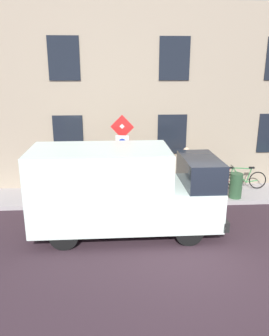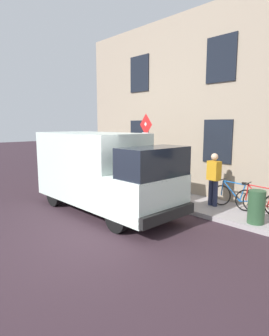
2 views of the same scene
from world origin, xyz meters
name	(u,v)px [view 1 (image 1 of 2)]	position (x,y,z in m)	size (l,w,h in m)	color
ground_plane	(204,260)	(0.00, 0.00, 0.00)	(80.00, 80.00, 0.00)	#35242C
sidewalk_slab	(174,195)	(4.26, 0.00, 0.07)	(1.81, 16.17, 0.14)	#A49D9D
building_facade	(171,100)	(5.52, 0.00, 3.42)	(0.75, 14.17, 6.83)	tan
sign_post_stacked	(122,150)	(3.56, 1.92, 1.98)	(0.20, 0.55, 2.89)	#474C47
delivery_van	(122,188)	(1.66, 1.99, 1.33)	(2.03, 5.34, 2.50)	silver
bicycle_green	(244,179)	(4.62, -2.75, 0.51)	(0.46, 1.71, 0.89)	black
bicycle_red	(222,180)	(4.62, -1.91, 0.51)	(0.46, 1.72, 0.89)	black
bicycle_blue	(201,180)	(4.62, -1.07, 0.51)	(0.46, 1.72, 0.89)	black
pedestrian	(186,168)	(4.34, -0.40, 1.07)	(0.32, 0.44, 1.72)	#262B47
litter_bin	(236,186)	(3.71, -2.10, 0.59)	(0.44, 0.44, 0.90)	#2D5133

